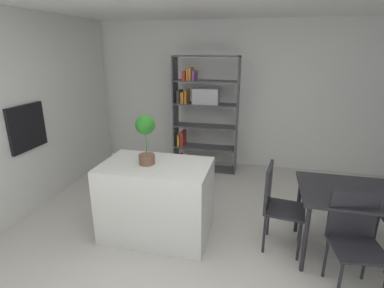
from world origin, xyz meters
TOP-DOWN VIEW (x-y plane):
  - ground_plane at (0.00, 0.00)m, footprint 8.56×8.56m
  - back_partition at (0.00, 2.83)m, footprint 6.23×0.06m
  - built_in_oven at (-2.37, 0.51)m, footprint 0.06×0.59m
  - kitchen_island at (-0.58, 0.31)m, footprint 1.21×0.76m
  - potted_plant_on_island at (-0.67, 0.30)m, footprint 0.21×0.21m
  - open_bookshelf at (-0.49, 2.41)m, footprint 1.11×0.32m
  - dining_table at (1.43, 0.39)m, footprint 0.92×0.81m
  - dining_chair_island_side at (0.75, 0.40)m, footprint 0.46×0.46m
  - dining_chair_near at (1.41, -0.05)m, footprint 0.48×0.46m

SIDE VIEW (x-z plane):
  - ground_plane at x=0.00m, z-range 0.00..0.00m
  - kitchen_island at x=-0.58m, z-range 0.00..0.88m
  - dining_chair_near at x=1.41m, z-range 0.09..1.00m
  - dining_chair_island_side at x=0.75m, z-range 0.09..1.03m
  - dining_table at x=1.43m, z-range 0.29..1.04m
  - open_bookshelf at x=-0.49m, z-range 0.09..2.08m
  - built_in_oven at x=-2.37m, z-range 0.86..1.44m
  - potted_plant_on_island at x=-0.67m, z-range 0.95..1.51m
  - back_partition at x=0.00m, z-range 0.00..2.58m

